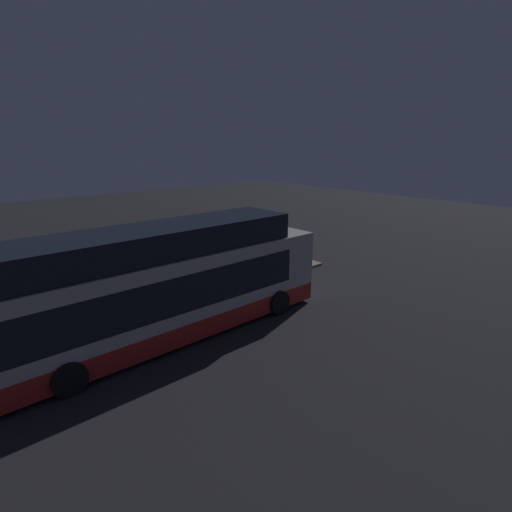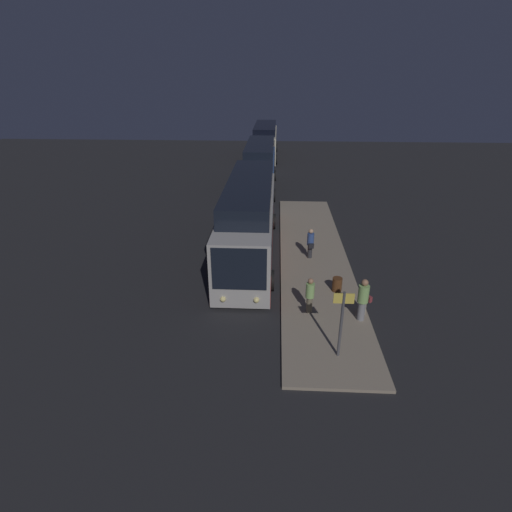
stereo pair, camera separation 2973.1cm
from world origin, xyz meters
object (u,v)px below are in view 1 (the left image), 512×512
at_px(passenger_waiting, 230,247).
at_px(suitcase, 221,260).
at_px(passenger_with_bags, 146,280).
at_px(sign_post, 277,234).
at_px(bus_lead, 164,289).
at_px(passenger_boarding, 249,259).
at_px(trash_bin, 203,270).

xyz_separation_m(passenger_waiting, suitcase, (-0.53, 0.13, -0.64)).
xyz_separation_m(passenger_waiting, passenger_with_bags, (-5.79, -1.65, -0.09)).
height_order(passenger_waiting, sign_post, sign_post).
xyz_separation_m(passenger_with_bags, sign_post, (8.10, 0.43, 0.70)).
distance_m(bus_lead, passenger_boarding, 6.96).
bearing_deg(trash_bin, passenger_boarding, -36.90).
bearing_deg(passenger_waiting, suitcase, 133.54).
bearing_deg(passenger_boarding, trash_bin, 68.64).
xyz_separation_m(passenger_boarding, sign_post, (2.75, 0.83, 0.73)).
distance_m(passenger_with_bags, suitcase, 5.58).
distance_m(bus_lead, passenger_with_bags, 3.50).
bearing_deg(trash_bin, passenger_with_bags, -164.40).
relative_size(passenger_waiting, sign_post, 0.71).
distance_m(bus_lead, trash_bin, 6.30).
xyz_separation_m(bus_lead, passenger_boarding, (6.28, 2.88, -0.81)).
distance_m(passenger_boarding, trash_bin, 2.37).
height_order(passenger_boarding, passenger_with_bags, passenger_with_bags).
bearing_deg(sign_post, bus_lead, -157.65).
bearing_deg(suitcase, bus_lead, -140.68).
relative_size(passenger_waiting, suitcase, 2.02).
xyz_separation_m(passenger_boarding, suitcase, (-0.10, 2.18, -0.52)).
relative_size(suitcase, trash_bin, 1.38).
distance_m(bus_lead, sign_post, 9.76).
xyz_separation_m(suitcase, sign_post, (2.85, -1.35, 1.25)).
bearing_deg(passenger_boarding, passenger_with_bags, 101.24).
distance_m(suitcase, sign_post, 3.39).
relative_size(passenger_with_bags, trash_bin, 2.52).
xyz_separation_m(passenger_waiting, trash_bin, (-2.27, -0.66, -0.65)).
bearing_deg(suitcase, trash_bin, -155.41).
height_order(passenger_waiting, passenger_with_bags, passenger_waiting).
xyz_separation_m(passenger_with_bags, suitcase, (5.26, 1.78, -0.55)).
bearing_deg(suitcase, passenger_waiting, -13.97).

